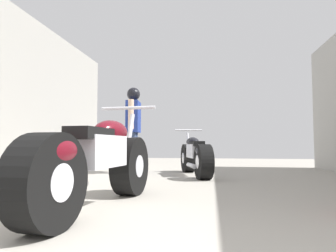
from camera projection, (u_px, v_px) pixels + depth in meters
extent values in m
plane|color=#9E998E|center=(188.00, 188.00, 3.95)|extent=(16.88, 16.88, 0.00)
cylinder|color=black|center=(130.00, 166.00, 3.42)|extent=(0.29, 0.68, 0.66)
cylinder|color=silver|center=(130.00, 166.00, 3.42)|extent=(0.26, 0.27, 0.25)
cylinder|color=black|center=(47.00, 182.00, 1.97)|extent=(0.29, 0.68, 0.66)
cylinder|color=silver|center=(47.00, 182.00, 1.97)|extent=(0.26, 0.27, 0.25)
cube|color=silver|center=(100.00, 151.00, 2.71)|extent=(0.31, 0.69, 0.29)
ellipsoid|color=#5B0F19|center=(111.00, 132.00, 2.94)|extent=(0.32, 0.56, 0.23)
cube|color=black|center=(90.00, 134.00, 2.54)|extent=(0.28, 0.52, 0.10)
ellipsoid|color=#5B0F19|center=(53.00, 151.00, 2.03)|extent=(0.31, 0.48, 0.25)
cylinder|color=silver|center=(129.00, 139.00, 3.40)|extent=(0.08, 0.27, 0.60)
cylinder|color=silver|center=(128.00, 108.00, 3.38)|extent=(0.64, 0.10, 0.04)
cylinder|color=silver|center=(66.00, 187.00, 2.42)|extent=(0.15, 0.58, 0.09)
cylinder|color=black|center=(188.00, 158.00, 6.22)|extent=(0.36, 0.62, 0.58)
cylinder|color=silver|center=(188.00, 158.00, 6.22)|extent=(0.27, 0.27, 0.22)
cylinder|color=black|center=(204.00, 162.00, 4.91)|extent=(0.36, 0.62, 0.58)
cylinder|color=silver|center=(204.00, 162.00, 4.91)|extent=(0.27, 0.27, 0.22)
cube|color=silver|center=(195.00, 151.00, 5.58)|extent=(0.37, 0.62, 0.26)
ellipsoid|color=black|center=(193.00, 142.00, 5.79)|extent=(0.36, 0.52, 0.20)
cube|color=black|center=(197.00, 144.00, 5.42)|extent=(0.31, 0.48, 0.09)
ellipsoid|color=black|center=(203.00, 151.00, 4.97)|extent=(0.34, 0.45, 0.22)
cylinder|color=silver|center=(188.00, 145.00, 6.20)|extent=(0.11, 0.23, 0.53)
cylinder|color=silver|center=(189.00, 130.00, 6.19)|extent=(0.55, 0.18, 0.03)
cylinder|color=silver|center=(191.00, 166.00, 5.27)|extent=(0.21, 0.51, 0.08)
cylinder|color=#384766|center=(132.00, 153.00, 5.91)|extent=(0.17, 0.17, 0.83)
cylinder|color=#384766|center=(134.00, 152.00, 6.12)|extent=(0.17, 0.17, 0.83)
cube|color=navy|center=(133.00, 117.00, 6.06)|extent=(0.29, 0.48, 0.63)
cylinder|color=beige|center=(131.00, 114.00, 5.78)|extent=(0.12, 0.12, 0.58)
cylinder|color=beige|center=(136.00, 117.00, 6.35)|extent=(0.12, 0.12, 0.58)
sphere|color=black|center=(134.00, 95.00, 6.09)|extent=(0.23, 0.23, 0.23)
sphere|color=black|center=(134.00, 94.00, 6.09)|extent=(0.27, 0.27, 0.27)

